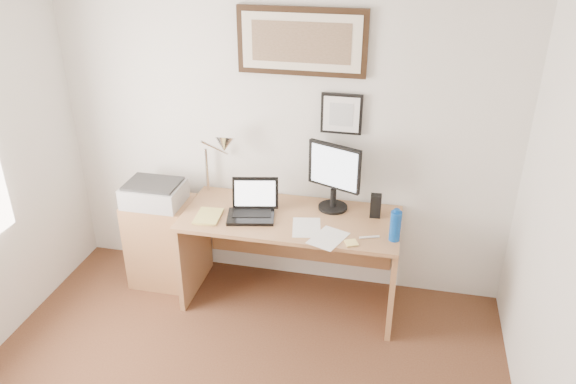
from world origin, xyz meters
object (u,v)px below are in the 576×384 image
(desk, at_px, (293,238))
(lcd_monitor, at_px, (334,174))
(book, at_px, (196,215))
(printer, at_px, (154,193))
(water_bottle, at_px, (395,226))
(side_cabinet, at_px, (163,241))
(laptop, at_px, (252,208))

(desk, height_order, lcd_monitor, lcd_monitor)
(book, bearing_deg, printer, 157.94)
(water_bottle, height_order, book, water_bottle)
(water_bottle, relative_size, desk, 0.14)
(side_cabinet, height_order, laptop, laptop)
(desk, bearing_deg, laptop, -157.11)
(printer, bearing_deg, side_cabinet, 71.18)
(water_bottle, xyz_separation_m, laptop, (-1.04, 0.13, -0.05))
(book, relative_size, printer, 0.56)
(side_cabinet, bearing_deg, laptop, -5.99)
(side_cabinet, relative_size, lcd_monitor, 1.40)
(book, xyz_separation_m, lcd_monitor, (0.96, 0.33, 0.28))
(side_cabinet, height_order, water_bottle, water_bottle)
(desk, bearing_deg, water_bottle, -17.93)
(water_bottle, xyz_separation_m, lcd_monitor, (-0.48, 0.35, 0.18))
(side_cabinet, distance_m, laptop, 0.91)
(desk, relative_size, printer, 3.64)
(water_bottle, height_order, lcd_monitor, lcd_monitor)
(book, bearing_deg, lcd_monitor, 19.18)
(side_cabinet, height_order, lcd_monitor, lcd_monitor)
(side_cabinet, distance_m, book, 0.59)
(laptop, bearing_deg, book, -164.09)
(water_bottle, relative_size, laptop, 0.57)
(desk, height_order, laptop, laptop)
(book, height_order, printer, printer)
(lcd_monitor, bearing_deg, water_bottle, -36.24)
(desk, relative_size, lcd_monitor, 3.08)
(lcd_monitor, bearing_deg, book, -160.82)
(desk, bearing_deg, lcd_monitor, 19.92)
(printer, bearing_deg, desk, 3.57)
(water_bottle, distance_m, laptop, 1.05)
(lcd_monitor, xyz_separation_m, printer, (-1.36, -0.17, -0.22))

